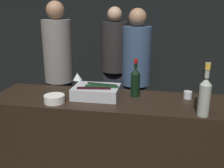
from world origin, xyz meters
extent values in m
cube|color=black|center=(0.00, 2.64, 1.40)|extent=(6.40, 0.06, 2.80)
cube|color=black|center=(0.00, 0.28, 0.48)|extent=(2.01, 0.56, 0.95)
cube|color=#B7BABF|center=(-0.13, 0.30, 1.00)|extent=(0.38, 0.27, 0.09)
cylinder|color=black|center=(-0.14, 0.24, 1.02)|extent=(0.28, 0.11, 0.07)
cylinder|color=black|center=(-0.08, 0.30, 1.02)|extent=(0.28, 0.09, 0.07)
cylinder|color=black|center=(-0.10, 0.36, 1.02)|extent=(0.26, 0.10, 0.07)
cylinder|color=silver|center=(-0.43, 0.12, 0.98)|extent=(0.16, 0.16, 0.06)
cylinder|color=gray|center=(-0.43, 0.12, 1.01)|extent=(0.13, 0.13, 0.01)
cylinder|color=silver|center=(-0.35, 0.49, 0.96)|extent=(0.08, 0.08, 0.00)
cylinder|color=silver|center=(-0.35, 0.49, 1.00)|extent=(0.01, 0.01, 0.08)
cone|color=silver|center=(-0.35, 0.49, 1.07)|extent=(0.09, 0.09, 0.06)
cylinder|color=silver|center=(0.62, 0.40, 0.98)|extent=(0.07, 0.07, 0.06)
sphere|color=#EFB256|center=(0.62, 0.40, 0.99)|extent=(0.03, 0.03, 0.03)
cylinder|color=black|center=(0.69, 0.16, 1.05)|extent=(0.07, 0.07, 0.19)
cone|color=black|center=(0.69, 0.16, 1.17)|extent=(0.07, 0.07, 0.04)
cylinder|color=black|center=(0.69, 0.16, 1.23)|extent=(0.03, 0.03, 0.08)
cylinder|color=black|center=(0.69, 0.16, 1.25)|extent=(0.03, 0.03, 0.04)
cylinder|color=#9EA899|center=(0.68, 0.07, 1.06)|extent=(0.08, 0.08, 0.22)
cone|color=#9EA899|center=(0.68, 0.07, 1.20)|extent=(0.08, 0.08, 0.05)
cylinder|color=#9EA899|center=(0.68, 0.07, 1.27)|extent=(0.03, 0.03, 0.10)
cylinder|color=gold|center=(0.68, 0.07, 1.30)|extent=(0.04, 0.04, 0.05)
cylinder|color=black|center=(0.18, 0.38, 1.05)|extent=(0.08, 0.08, 0.19)
cone|color=black|center=(0.18, 0.38, 1.17)|extent=(0.08, 0.08, 0.05)
cylinder|color=black|center=(0.18, 0.38, 1.23)|extent=(0.03, 0.03, 0.08)
cylinder|color=maroon|center=(0.18, 0.38, 1.25)|extent=(0.03, 0.03, 0.03)
cube|color=black|center=(0.11, 1.39, 0.38)|extent=(0.26, 0.19, 0.76)
cylinder|color=#334766|center=(0.11, 1.39, 1.11)|extent=(0.35, 0.35, 0.70)
sphere|color=#997051|center=(0.11, 1.39, 1.57)|extent=(0.21, 0.21, 0.21)
cube|color=black|center=(-0.82, 1.20, 0.40)|extent=(0.26, 0.19, 0.81)
cylinder|color=slate|center=(-0.82, 1.20, 1.18)|extent=(0.35, 0.35, 0.74)
sphere|color=#997051|center=(-0.82, 1.20, 1.65)|extent=(0.21, 0.21, 0.21)
cube|color=black|center=(-0.26, 1.99, 0.39)|extent=(0.30, 0.22, 0.78)
cylinder|color=black|center=(-0.26, 1.99, 1.13)|extent=(0.40, 0.40, 0.71)
sphere|color=tan|center=(-0.26, 1.99, 1.59)|extent=(0.21, 0.21, 0.21)
camera|label=1|loc=(0.35, -1.62, 1.66)|focal=40.00mm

